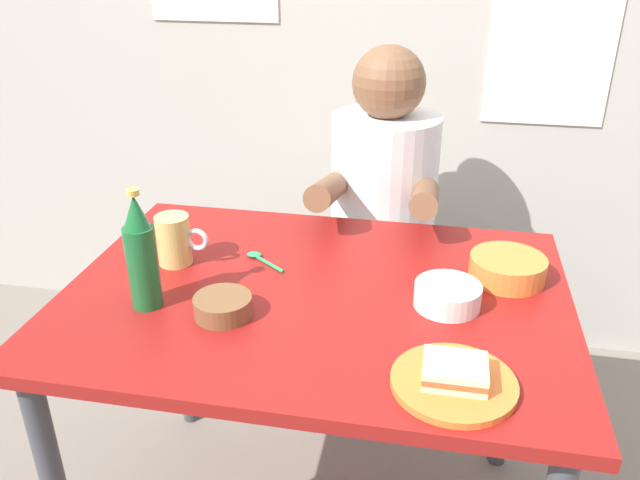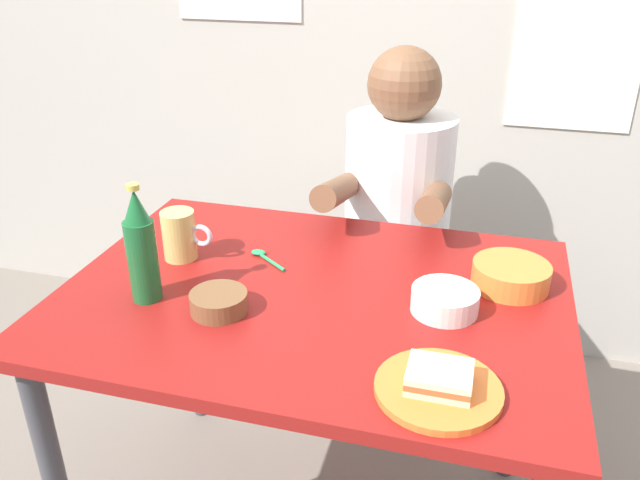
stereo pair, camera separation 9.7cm
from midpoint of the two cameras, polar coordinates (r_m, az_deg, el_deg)
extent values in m
cube|color=silver|center=(2.22, 23.51, 16.70)|extent=(0.39, 0.01, 0.61)
cube|color=maroon|center=(1.41, 1.43, -5.08)|extent=(1.10, 0.80, 0.03)
cylinder|color=#3F3F44|center=(2.03, -9.92, -7.26)|extent=(0.05, 0.05, 0.71)
cylinder|color=#3F3F44|center=(1.89, 18.88, -11.35)|extent=(0.05, 0.05, 0.71)
cylinder|color=#4C4C51|center=(2.21, 7.51, -8.74)|extent=(0.08, 0.08, 0.41)
cylinder|color=maroon|center=(2.09, 7.87, -3.66)|extent=(0.34, 0.34, 0.04)
cylinder|color=white|center=(1.96, 8.36, 3.45)|extent=(0.32, 0.32, 0.52)
sphere|color=brown|center=(1.86, 9.08, 13.58)|extent=(0.21, 0.21, 0.21)
cylinder|color=brown|center=(1.71, 3.14, 4.36)|extent=(0.07, 0.31, 0.14)
cylinder|color=brown|center=(1.68, 11.83, 3.40)|extent=(0.07, 0.31, 0.14)
cylinder|color=orange|center=(1.15, 12.96, -12.91)|extent=(0.22, 0.22, 0.01)
cube|color=beige|center=(1.14, 13.02, -12.40)|extent=(0.11, 0.09, 0.01)
cube|color=#9E592D|center=(1.13, 13.09, -11.92)|extent=(0.11, 0.09, 0.01)
cube|color=beige|center=(1.13, 13.15, -11.44)|extent=(0.11, 0.09, 0.01)
cylinder|color=#D1BC66|center=(1.54, -10.72, 0.41)|extent=(0.08, 0.08, 0.12)
torus|color=silver|center=(1.52, -8.77, 0.36)|extent=(0.06, 0.01, 0.06)
cylinder|color=#19602D|center=(1.37, -13.60, -1.86)|extent=(0.06, 0.06, 0.18)
cone|color=#19602D|center=(1.32, -14.16, 2.94)|extent=(0.05, 0.05, 0.07)
cylinder|color=#BFB74C|center=(1.31, -14.35, 4.59)|extent=(0.03, 0.03, 0.01)
cylinder|color=silver|center=(1.36, 13.11, -5.32)|extent=(0.14, 0.14, 0.05)
cylinder|color=tan|center=(1.35, 13.16, -4.92)|extent=(0.11, 0.11, 0.02)
cylinder|color=brown|center=(1.33, -6.97, -5.57)|extent=(0.12, 0.12, 0.04)
cylinder|color=brown|center=(1.33, -7.00, -5.23)|extent=(0.10, 0.10, 0.02)
cylinder|color=orange|center=(1.49, 18.48, -3.04)|extent=(0.17, 0.17, 0.05)
cylinder|color=#B25B2D|center=(1.48, 18.54, -2.63)|extent=(0.14, 0.14, 0.02)
cylinder|color=#26A559|center=(1.52, -2.57, -1.97)|extent=(0.09, 0.07, 0.01)
ellipsoid|color=#26A559|center=(1.56, -3.74, -1.15)|extent=(0.04, 0.02, 0.01)
camera|label=1|loc=(0.05, -88.02, 0.97)|focal=35.84mm
camera|label=2|loc=(0.05, 91.98, -0.97)|focal=35.84mm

